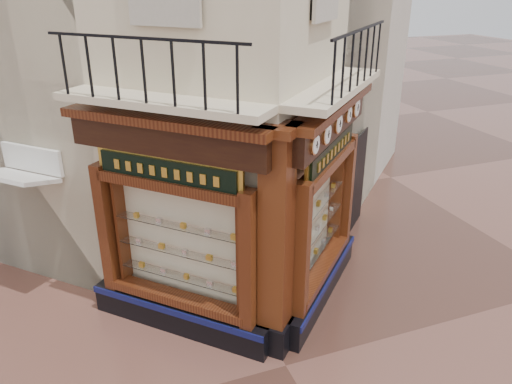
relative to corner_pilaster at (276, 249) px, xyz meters
name	(u,v)px	position (x,y,z in m)	size (l,w,h in m)	color
ground	(286,366)	(0.00, -0.50, -1.95)	(80.00, 80.00, 0.00)	#462920
shopfront_left	(174,232)	(-1.41, 1.07, 0.03)	(2.86, 2.86, 3.98)	black
shopfront_right	(324,207)	(1.41, 1.07, 0.03)	(2.86, 2.86, 3.98)	black
corner_pilaster	(276,249)	(0.00, 0.00, 0.00)	(0.85, 0.85, 3.98)	black
balcony	(254,94)	(0.00, 0.99, 2.27)	(5.94, 2.97, 1.03)	beige
clock_a	(315,144)	(0.59, -0.01, 1.67)	(0.27, 0.27, 0.33)	#D08845
clock_b	(327,134)	(1.01, 0.40, 1.67)	(0.29, 0.29, 0.36)	#D08845
clock_c	(338,123)	(1.48, 0.88, 1.67)	(0.29, 0.29, 0.35)	#D08845
clock_d	(348,114)	(1.95, 1.35, 1.67)	(0.25, 0.25, 0.31)	#D08845
clock_e	(356,107)	(2.36, 1.75, 1.67)	(0.31, 0.31, 0.39)	#D08845
awning	(39,292)	(-3.89, 3.18, -1.95)	(1.45, 0.87, 0.08)	silver
signboard_left	(167,171)	(-1.46, 1.01, 1.15)	(1.94, 1.94, 0.52)	gold
signboard_right	(331,150)	(1.46, 1.01, 1.15)	(1.90, 1.90, 0.51)	gold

